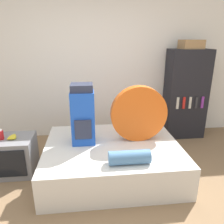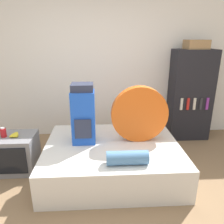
# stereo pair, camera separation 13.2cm
# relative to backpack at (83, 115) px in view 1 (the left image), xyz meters

# --- Properties ---
(ground_plane) EXTENTS (16.00, 16.00, 0.00)m
(ground_plane) POSITION_rel_backpack_xyz_m (0.20, -0.88, -0.81)
(ground_plane) COLOR #846647
(wall_back) EXTENTS (8.00, 0.05, 2.60)m
(wall_back) POSITION_rel_backpack_xyz_m (0.20, 1.24, 0.49)
(wall_back) COLOR white
(wall_back) RESTS_ON ground_plane
(bed) EXTENTS (1.76, 1.39, 0.42)m
(bed) POSITION_rel_backpack_xyz_m (0.37, -0.11, -0.60)
(bed) COLOR silver
(bed) RESTS_ON ground_plane
(backpack) EXTENTS (0.30, 0.30, 0.79)m
(backpack) POSITION_rel_backpack_xyz_m (0.00, 0.00, 0.00)
(backpack) COLOR blue
(backpack) RESTS_ON bed
(tent_bag) EXTENTS (0.75, 0.12, 0.75)m
(tent_bag) POSITION_rel_backpack_xyz_m (0.74, -0.00, -0.01)
(tent_bag) COLOR #E05B19
(tent_bag) RESTS_ON bed
(sleeping_roll) EXTENTS (0.46, 0.16, 0.16)m
(sleeping_roll) POSITION_rel_backpack_xyz_m (0.51, -0.59, -0.31)
(sleeping_roll) COLOR teal
(sleeping_roll) RESTS_ON bed
(television) EXTENTS (0.56, 0.48, 0.51)m
(television) POSITION_rel_backpack_xyz_m (-0.96, 0.04, -0.56)
(television) COLOR gray
(television) RESTS_ON ground_plane
(canister) EXTENTS (0.08, 0.08, 0.13)m
(canister) POSITION_rel_backpack_xyz_m (-1.07, 0.03, -0.24)
(canister) COLOR #B2191E
(canister) RESTS_ON television
(banana_bunch) EXTENTS (0.13, 0.17, 0.04)m
(banana_bunch) POSITION_rel_backpack_xyz_m (-0.93, 0.05, -0.28)
(banana_bunch) COLOR yellow
(banana_bunch) RESTS_ON television
(bookshelf) EXTENTS (0.70, 0.42, 1.58)m
(bookshelf) POSITION_rel_backpack_xyz_m (1.82, 0.97, -0.02)
(bookshelf) COLOR black
(bookshelf) RESTS_ON ground_plane
(cardboard_box) EXTENTS (0.35, 0.31, 0.15)m
(cardboard_box) POSITION_rel_backpack_xyz_m (1.82, 0.96, 0.84)
(cardboard_box) COLOR #99754C
(cardboard_box) RESTS_ON bookshelf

